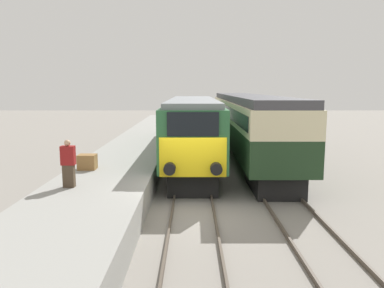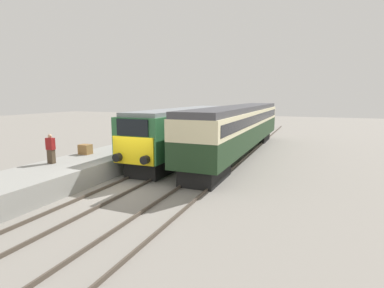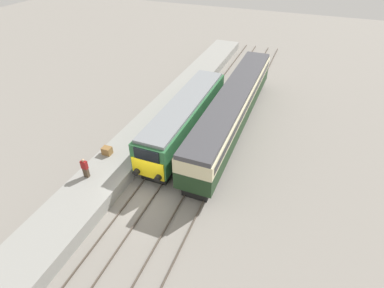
{
  "view_description": "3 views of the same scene",
  "coord_description": "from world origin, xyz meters",
  "px_view_note": "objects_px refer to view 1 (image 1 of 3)",
  "views": [
    {
      "loc": [
        -0.03,
        -12.29,
        4.26
      ],
      "look_at": [
        0.0,
        1.31,
        2.23
      ],
      "focal_mm": 35.0,
      "sensor_mm": 36.0,
      "label": 1
    },
    {
      "loc": [
        8.77,
        -11.87,
        4.57
      ],
      "look_at": [
        1.7,
        5.31,
        1.6
      ],
      "focal_mm": 28.0,
      "sensor_mm": 36.0,
      "label": 2
    },
    {
      "loc": [
        8.62,
        -12.22,
        15.45
      ],
      "look_at": [
        1.7,
        5.31,
        1.6
      ],
      "focal_mm": 28.0,
      "sensor_mm": 36.0,
      "label": 3
    }
  ],
  "objects_px": {
    "person_on_platform": "(67,164)",
    "luggage_crate": "(86,162)",
    "locomotive": "(192,129)",
    "passenger_carriage": "(246,119)"
  },
  "relations": [
    {
      "from": "person_on_platform",
      "to": "luggage_crate",
      "type": "relative_size",
      "value": 2.25
    },
    {
      "from": "person_on_platform",
      "to": "passenger_carriage",
      "type": "bearing_deg",
      "value": 56.89
    },
    {
      "from": "locomotive",
      "to": "passenger_carriage",
      "type": "relative_size",
      "value": 0.69
    },
    {
      "from": "locomotive",
      "to": "passenger_carriage",
      "type": "distance_m",
      "value": 4.6
    },
    {
      "from": "locomotive",
      "to": "luggage_crate",
      "type": "bearing_deg",
      "value": -126.86
    },
    {
      "from": "passenger_carriage",
      "to": "luggage_crate",
      "type": "height_order",
      "value": "passenger_carriage"
    },
    {
      "from": "locomotive",
      "to": "person_on_platform",
      "type": "relative_size",
      "value": 8.9
    },
    {
      "from": "person_on_platform",
      "to": "luggage_crate",
      "type": "distance_m",
      "value": 2.77
    },
    {
      "from": "person_on_platform",
      "to": "luggage_crate",
      "type": "bearing_deg",
      "value": 93.28
    },
    {
      "from": "person_on_platform",
      "to": "luggage_crate",
      "type": "height_order",
      "value": "person_on_platform"
    }
  ]
}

